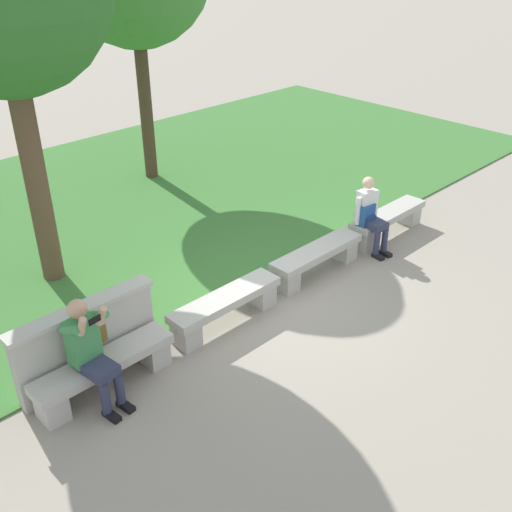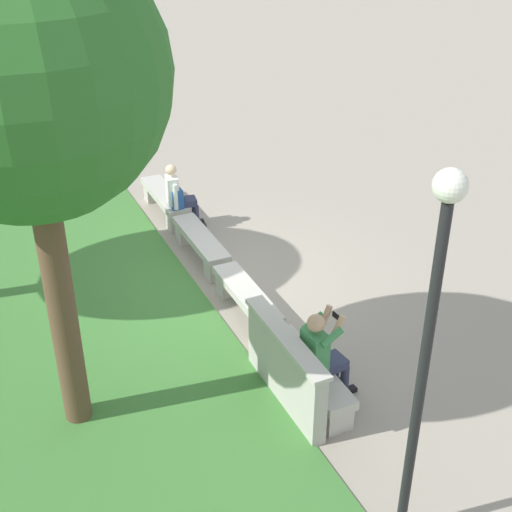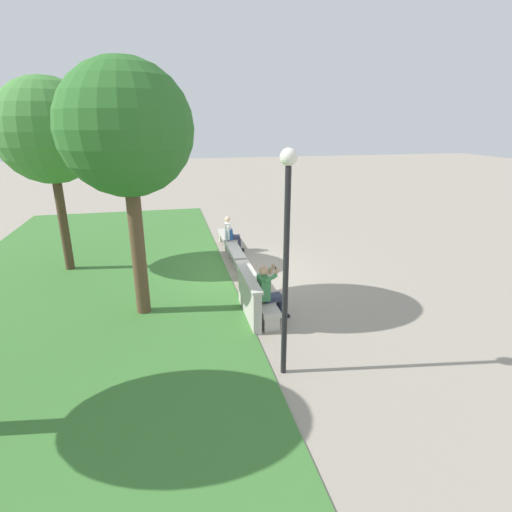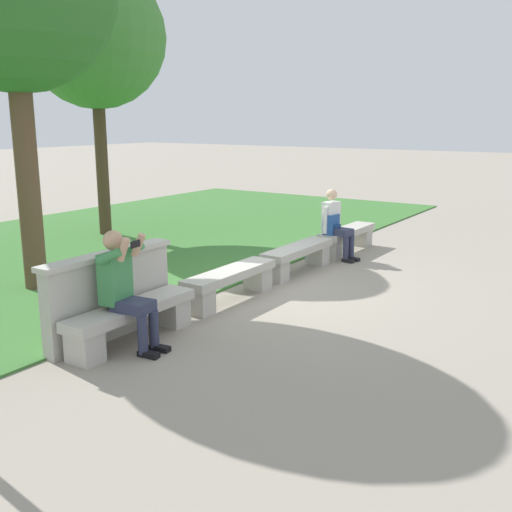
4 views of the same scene
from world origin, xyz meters
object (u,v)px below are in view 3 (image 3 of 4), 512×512
at_px(bench_main, 263,304).
at_px(tree_behind_wall, 126,131).
at_px(bench_near, 247,275).
at_px(person_distant, 231,233).
at_px(backpack, 230,235).
at_px(lamp_post, 287,236).
at_px(tree_left_background, 49,132).
at_px(person_photographer, 268,289).
at_px(bench_mid, 235,254).
at_px(bench_far, 226,238).

bearing_deg(bench_main, tree_behind_wall, 74.17).
relative_size(bench_near, tree_behind_wall, 0.31).
height_order(person_distant, backpack, person_distant).
height_order(person_distant, lamp_post, lamp_post).
relative_size(bench_main, tree_left_background, 0.31).
bearing_deg(lamp_post, tree_behind_wall, 40.07).
bearing_deg(person_photographer, bench_mid, 1.11).
relative_size(bench_near, backpack, 4.07).
relative_size(bench_far, person_distant, 1.38).
height_order(bench_far, lamp_post, lamp_post).
height_order(bench_far, person_photographer, person_photographer).
bearing_deg(tree_behind_wall, bench_main, -105.83).
bearing_deg(bench_main, bench_far, 0.00).
height_order(bench_main, backpack, backpack).
height_order(bench_near, lamp_post, lamp_post).
xyz_separation_m(bench_mid, person_distant, (1.24, -0.07, 0.38)).
bearing_deg(tree_left_background, bench_far, -75.06).
relative_size(bench_main, bench_mid, 1.00).
bearing_deg(bench_mid, tree_behind_wall, 137.34).
height_order(tree_behind_wall, lamp_post, tree_behind_wall).
bearing_deg(bench_near, bench_main, 180.00).
bearing_deg(bench_main, bench_near, 0.00).
bearing_deg(lamp_post, person_photographer, -6.97).
relative_size(bench_far, tree_left_background, 0.31).
bearing_deg(bench_mid, bench_near, 180.00).
height_order(bench_main, tree_behind_wall, tree_behind_wall).
distance_m(backpack, lamp_post, 7.56).
bearing_deg(backpack, person_photographer, -179.30).
height_order(tree_behind_wall, tree_left_background, tree_behind_wall).
relative_size(bench_near, tree_left_background, 0.31).
bearing_deg(bench_mid, bench_main, 180.00).
xyz_separation_m(backpack, tree_left_background, (-0.67, 5.14, 3.47)).
relative_size(person_distant, backpack, 2.94).
relative_size(bench_far, person_photographer, 1.32).
height_order(person_photographer, backpack, person_photographer).
bearing_deg(person_distant, bench_far, 5.71).
xyz_separation_m(backpack, tree_behind_wall, (-4.21, 2.79, 3.57)).
xyz_separation_m(bench_far, person_photographer, (-5.87, -0.08, 0.44)).
height_order(bench_main, person_distant, person_distant).
bearing_deg(bench_far, lamp_post, 178.69).
bearing_deg(bench_far, person_photographer, -179.25).
xyz_separation_m(bench_main, lamp_post, (-2.29, 0.18, 2.31)).
bearing_deg(bench_far, bench_mid, 180.00).
relative_size(person_distant, tree_behind_wall, 0.22).
bearing_deg(person_distant, bench_main, 179.26).
xyz_separation_m(bench_near, person_distant, (3.14, -0.07, 0.38)).
distance_m(bench_main, person_distant, 5.05).
relative_size(bench_main, person_distant, 1.38).
distance_m(bench_near, bench_mid, 1.90).
bearing_deg(bench_far, bench_main, 180.00).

